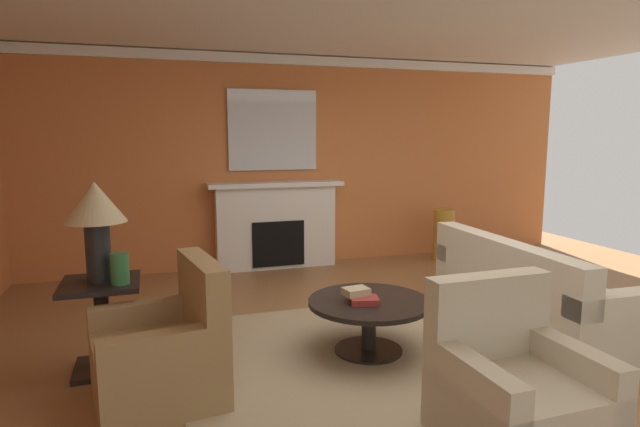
{
  "coord_description": "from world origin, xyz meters",
  "views": [
    {
      "loc": [
        -2.05,
        -3.92,
        1.79
      ],
      "look_at": [
        -0.45,
        1.06,
        1.0
      ],
      "focal_mm": 29.55,
      "sensor_mm": 36.0,
      "label": 1
    }
  ],
  "objects_px": {
    "sofa": "(530,297)",
    "side_table": "(103,320)",
    "fireplace": "(276,227)",
    "table_lamp": "(96,212)",
    "armchair_facing_fireplace": "(515,395)",
    "mantel_mirror": "(273,130)",
    "armchair_near_window": "(164,356)",
    "vase_tall_corner": "(444,235)",
    "coffee_table": "(369,313)",
    "vase_on_side_table": "(120,269)"
  },
  "relations": [
    {
      "from": "sofa",
      "to": "side_table",
      "type": "relative_size",
      "value": 3.04
    },
    {
      "from": "sofa",
      "to": "fireplace",
      "type": "bearing_deg",
      "value": 120.43
    },
    {
      "from": "fireplace",
      "to": "table_lamp",
      "type": "distance_m",
      "value": 3.38
    },
    {
      "from": "armchair_facing_fireplace",
      "to": "mantel_mirror",
      "type": "bearing_deg",
      "value": 94.56
    },
    {
      "from": "fireplace",
      "to": "armchair_near_window",
      "type": "distance_m",
      "value": 3.63
    },
    {
      "from": "armchair_near_window",
      "to": "armchair_facing_fireplace",
      "type": "relative_size",
      "value": 1.0
    },
    {
      "from": "sofa",
      "to": "armchair_near_window",
      "type": "relative_size",
      "value": 2.24
    },
    {
      "from": "mantel_mirror",
      "to": "vase_tall_corner",
      "type": "relative_size",
      "value": 1.63
    },
    {
      "from": "coffee_table",
      "to": "table_lamp",
      "type": "relative_size",
      "value": 1.33
    },
    {
      "from": "table_lamp",
      "to": "vase_tall_corner",
      "type": "xyz_separation_m",
      "value": [
        4.35,
        2.37,
        -0.86
      ]
    },
    {
      "from": "fireplace",
      "to": "mantel_mirror",
      "type": "distance_m",
      "value": 1.3
    },
    {
      "from": "vase_tall_corner",
      "to": "vase_on_side_table",
      "type": "bearing_deg",
      "value": -149.37
    },
    {
      "from": "mantel_mirror",
      "to": "vase_tall_corner",
      "type": "height_order",
      "value": "mantel_mirror"
    },
    {
      "from": "armchair_near_window",
      "to": "vase_on_side_table",
      "type": "bearing_deg",
      "value": 119.74
    },
    {
      "from": "fireplace",
      "to": "coffee_table",
      "type": "relative_size",
      "value": 1.8
    },
    {
      "from": "sofa",
      "to": "side_table",
      "type": "height_order",
      "value": "sofa"
    },
    {
      "from": "vase_on_side_table",
      "to": "coffee_table",
      "type": "bearing_deg",
      "value": -5.86
    },
    {
      "from": "armchair_facing_fireplace",
      "to": "vase_tall_corner",
      "type": "height_order",
      "value": "armchair_facing_fireplace"
    },
    {
      "from": "sofa",
      "to": "armchair_near_window",
      "type": "xyz_separation_m",
      "value": [
        -3.26,
        -0.34,
        0.01
      ]
    },
    {
      "from": "armchair_facing_fireplace",
      "to": "side_table",
      "type": "height_order",
      "value": "armchair_facing_fireplace"
    },
    {
      "from": "sofa",
      "to": "mantel_mirror",
      "type": "bearing_deg",
      "value": 119.43
    },
    {
      "from": "fireplace",
      "to": "vase_tall_corner",
      "type": "xyz_separation_m",
      "value": [
        2.39,
        -0.3,
        -0.19
      ]
    },
    {
      "from": "fireplace",
      "to": "sofa",
      "type": "xyz_separation_m",
      "value": [
        1.72,
        -2.93,
        -0.25
      ]
    },
    {
      "from": "fireplace",
      "to": "table_lamp",
      "type": "bearing_deg",
      "value": -126.39
    },
    {
      "from": "fireplace",
      "to": "vase_tall_corner",
      "type": "height_order",
      "value": "fireplace"
    },
    {
      "from": "side_table",
      "to": "armchair_near_window",
      "type": "bearing_deg",
      "value": -54.78
    },
    {
      "from": "table_lamp",
      "to": "coffee_table",
      "type": "bearing_deg",
      "value": -8.74
    },
    {
      "from": "coffee_table",
      "to": "mantel_mirror",
      "type": "bearing_deg",
      "value": 91.57
    },
    {
      "from": "armchair_facing_fireplace",
      "to": "vase_on_side_table",
      "type": "distance_m",
      "value": 2.79
    },
    {
      "from": "fireplace",
      "to": "mantel_mirror",
      "type": "height_order",
      "value": "mantel_mirror"
    },
    {
      "from": "side_table",
      "to": "vase_tall_corner",
      "type": "relative_size",
      "value": 0.96
    },
    {
      "from": "sofa",
      "to": "table_lamp",
      "type": "distance_m",
      "value": 3.81
    },
    {
      "from": "fireplace",
      "to": "side_table",
      "type": "xyz_separation_m",
      "value": [
        -1.97,
        -2.67,
        -0.15
      ]
    },
    {
      "from": "mantel_mirror",
      "to": "armchair_facing_fireplace",
      "type": "bearing_deg",
      "value": -85.44
    },
    {
      "from": "vase_tall_corner",
      "to": "sofa",
      "type": "bearing_deg",
      "value": -104.18
    },
    {
      "from": "armchair_facing_fireplace",
      "to": "side_table",
      "type": "bearing_deg",
      "value": 142.54
    },
    {
      "from": "fireplace",
      "to": "sofa",
      "type": "height_order",
      "value": "fireplace"
    },
    {
      "from": "coffee_table",
      "to": "vase_tall_corner",
      "type": "distance_m",
      "value": 3.54
    },
    {
      "from": "fireplace",
      "to": "coffee_table",
      "type": "xyz_separation_m",
      "value": [
        0.08,
        -2.98,
        -0.22
      ]
    },
    {
      "from": "vase_tall_corner",
      "to": "mantel_mirror",
      "type": "bearing_deg",
      "value": 170.03
    },
    {
      "from": "mantel_mirror",
      "to": "side_table",
      "type": "relative_size",
      "value": 1.7
    },
    {
      "from": "table_lamp",
      "to": "vase_on_side_table",
      "type": "relative_size",
      "value": 3.25
    },
    {
      "from": "side_table",
      "to": "sofa",
      "type": "bearing_deg",
      "value": -4.1
    },
    {
      "from": "armchair_near_window",
      "to": "vase_tall_corner",
      "type": "bearing_deg",
      "value": 37.14
    },
    {
      "from": "side_table",
      "to": "mantel_mirror",
      "type": "bearing_deg",
      "value": 54.81
    },
    {
      "from": "armchair_near_window",
      "to": "side_table",
      "type": "xyz_separation_m",
      "value": [
        -0.43,
        0.61,
        0.09
      ]
    },
    {
      "from": "sofa",
      "to": "vase_tall_corner",
      "type": "bearing_deg",
      "value": 75.82
    },
    {
      "from": "sofa",
      "to": "coffee_table",
      "type": "relative_size",
      "value": 2.12
    },
    {
      "from": "sofa",
      "to": "vase_tall_corner",
      "type": "relative_size",
      "value": 2.91
    },
    {
      "from": "sofa",
      "to": "table_lamp",
      "type": "relative_size",
      "value": 2.83
    }
  ]
}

